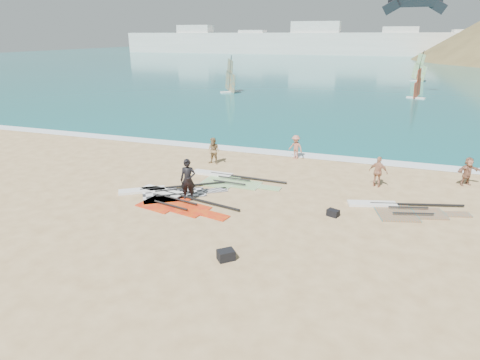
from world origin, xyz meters
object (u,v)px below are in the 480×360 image
(beachgoer_right, at_px, (468,171))
(gear_bag_far, at_px, (333,213))
(gear_bag_near, at_px, (226,255))
(rig_red, at_px, (174,200))
(rig_orange, at_px, (398,209))
(beachgoer_mid, at_px, (296,147))
(rig_grey, at_px, (164,192))
(rig_green, at_px, (227,179))
(beachgoer_back, at_px, (378,172))
(beachgoer_left, at_px, (214,151))
(person_wetsuit, at_px, (188,180))

(beachgoer_right, bearing_deg, gear_bag_far, -165.99)
(gear_bag_near, height_order, gear_bag_far, gear_bag_near)
(gear_bag_near, bearing_deg, rig_red, 135.31)
(rig_orange, xyz_separation_m, beachgoer_mid, (-5.93, 6.31, 0.71))
(rig_grey, xyz_separation_m, rig_green, (2.26, 2.80, 0.00))
(beachgoer_back, bearing_deg, gear_bag_near, 78.43)
(rig_orange, xyz_separation_m, beachgoer_left, (-10.36, 3.62, 0.76))
(rig_grey, bearing_deg, beachgoer_right, -11.04)
(gear_bag_near, relative_size, beachgoer_back, 0.36)
(rig_green, bearing_deg, gear_bag_near, -67.05)
(beachgoer_back, relative_size, beachgoer_right, 1.08)
(rig_grey, bearing_deg, rig_red, -72.66)
(gear_bag_near, bearing_deg, beachgoer_back, 62.20)
(beachgoer_mid, bearing_deg, person_wetsuit, -88.65)
(person_wetsuit, bearing_deg, rig_green, 60.41)
(gear_bag_near, relative_size, beachgoer_mid, 0.38)
(beachgoer_back, distance_m, beachgoer_right, 4.73)
(gear_bag_far, xyz_separation_m, beachgoer_left, (-7.69, 5.23, 0.66))
(beachgoer_left, bearing_deg, beachgoer_back, -0.70)
(gear_bag_far, bearing_deg, beachgoer_right, 45.08)
(gear_bag_far, height_order, beachgoer_back, beachgoer_back)
(beachgoer_back, bearing_deg, rig_green, 27.19)
(rig_red, xyz_separation_m, beachgoer_right, (13.41, 6.80, 0.70))
(person_wetsuit, bearing_deg, gear_bag_far, -13.53)
(rig_red, xyz_separation_m, person_wetsuit, (0.60, 0.35, 0.95))
(gear_bag_far, distance_m, beachgoer_left, 9.32)
(gear_bag_far, bearing_deg, rig_green, 154.49)
(rig_grey, distance_m, rig_red, 1.17)
(gear_bag_near, xyz_separation_m, person_wetsuit, (-3.59, 4.50, 0.81))
(rig_orange, bearing_deg, beachgoer_right, 37.66)
(rig_orange, relative_size, beachgoer_mid, 3.50)
(rig_red, bearing_deg, beachgoer_left, 106.05)
(rig_grey, distance_m, gear_bag_near, 7.07)
(person_wetsuit, bearing_deg, gear_bag_near, -67.80)
(beachgoer_left, relative_size, beachgoer_mid, 1.07)
(person_wetsuit, relative_size, beachgoer_mid, 1.32)
(gear_bag_near, distance_m, beachgoer_left, 11.07)
(rig_green, relative_size, beachgoer_right, 3.62)
(gear_bag_near, height_order, beachgoer_left, beachgoer_left)
(person_wetsuit, relative_size, beachgoer_right, 1.33)
(person_wetsuit, bearing_deg, rig_orange, -4.67)
(person_wetsuit, relative_size, beachgoer_back, 1.24)
(rig_green, bearing_deg, beachgoer_back, 13.59)
(person_wetsuit, distance_m, beachgoer_right, 14.34)
(rig_grey, distance_m, rig_green, 3.60)
(beachgoer_mid, relative_size, beachgoer_back, 0.94)
(rig_red, distance_m, person_wetsuit, 1.18)
(rig_green, xyz_separation_m, person_wetsuit, (-0.75, -3.18, 0.95))
(gear_bag_near, bearing_deg, gear_bag_far, 57.21)
(rig_orange, height_order, beachgoer_right, beachgoer_right)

